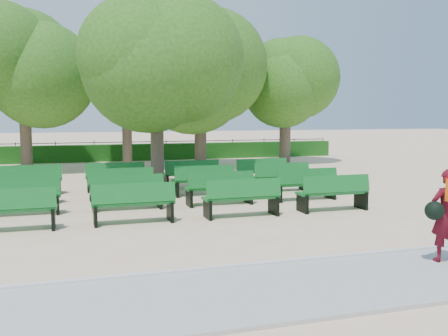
{
  "coord_description": "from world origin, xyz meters",
  "views": [
    {
      "loc": [
        -2.24,
        -13.77,
        2.54
      ],
      "look_at": [
        1.7,
        -1.0,
        1.1
      ],
      "focal_mm": 40.0,
      "sensor_mm": 36.0,
      "label": 1
    }
  ],
  "objects": [
    {
      "name": "ground",
      "position": [
        0.0,
        0.0,
        0.0
      ],
      "size": [
        120.0,
        120.0,
        0.0
      ],
      "primitive_type": "plane",
      "color": "beige"
    },
    {
      "name": "paving",
      "position": [
        0.0,
        -7.4,
        0.03
      ],
      "size": [
        30.0,
        2.2,
        0.06
      ],
      "primitive_type": "cube",
      "color": "#ADADA8",
      "rests_on": "ground"
    },
    {
      "name": "curb",
      "position": [
        0.0,
        -6.25,
        0.05
      ],
      "size": [
        30.0,
        0.12,
        0.1
      ],
      "primitive_type": "cube",
      "color": "silver",
      "rests_on": "ground"
    },
    {
      "name": "hedge",
      "position": [
        0.0,
        14.0,
        0.45
      ],
      "size": [
        26.0,
        0.7,
        0.9
      ],
      "primitive_type": "cube",
      "color": "#195415",
      "rests_on": "ground"
    },
    {
      "name": "fence",
      "position": [
        0.0,
        14.4,
        0.0
      ],
      "size": [
        26.0,
        0.1,
        1.02
      ],
      "primitive_type": null,
      "color": "black",
      "rests_on": "ground"
    },
    {
      "name": "tree_line",
      "position": [
        0.0,
        10.0,
        0.0
      ],
      "size": [
        21.8,
        6.8,
        7.04
      ],
      "primitive_type": null,
      "color": "#356B1C",
      "rests_on": "ground"
    },
    {
      "name": "bench_array",
      "position": [
        -0.87,
        0.43,
        0.1
      ],
      "size": [
        1.93,
        0.66,
        1.21
      ],
      "rotation": [
        0.0,
        0.0,
        0.03
      ],
      "color": "#126923",
      "rests_on": "ground"
    },
    {
      "name": "tree_among",
      "position": [
        0.5,
        2.61,
        4.0
      ],
      "size": [
        4.41,
        4.41,
        6.0
      ],
      "color": "brown",
      "rests_on": "ground"
    },
    {
      "name": "person",
      "position": [
        3.75,
        -7.01,
        0.88
      ],
      "size": [
        0.76,
        0.47,
        1.58
      ],
      "rotation": [
        0.0,
        0.0,
        3.04
      ],
      "color": "#4F0B16",
      "rests_on": "ground"
    }
  ]
}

